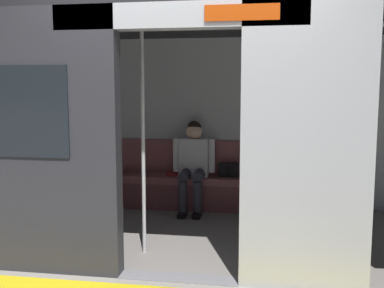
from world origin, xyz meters
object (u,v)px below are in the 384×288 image
object	(u,v)px
person_seated	(193,160)
book	(172,173)
handbag	(229,170)
train_car	(193,91)
bench_seat	(210,184)
grab_pole_door	(143,139)

from	to	relation	value
person_seated	book	xyz separation A→B (m)	(0.31, -0.13, -0.21)
person_seated	handbag	xyz separation A→B (m)	(-0.45, -0.13, -0.14)
train_car	person_seated	distance (m)	1.33
bench_seat	person_seated	bearing A→B (deg)	13.67
grab_pole_door	book	bearing A→B (deg)	-87.31
book	grab_pole_door	bearing A→B (deg)	86.19
handbag	bench_seat	bearing A→B (deg)	19.38
bench_seat	book	size ratio (longest dim) A/B	15.12
person_seated	grab_pole_door	distance (m)	1.70
train_car	book	bearing A→B (deg)	-67.46
handbag	train_car	bearing A→B (deg)	74.72
grab_pole_door	handbag	bearing A→B (deg)	-110.92
train_car	person_seated	size ratio (longest dim) A/B	5.50
train_car	handbag	world-z (taller)	train_car
train_car	handbag	bearing A→B (deg)	-105.28
book	train_car	bearing A→B (deg)	106.04
bench_seat	handbag	distance (m)	0.31
bench_seat	grab_pole_door	bearing A→B (deg)	75.25
book	handbag	bearing A→B (deg)	173.99
train_car	grab_pole_door	world-z (taller)	train_car
grab_pole_door	bench_seat	bearing A→B (deg)	-104.75
train_car	person_seated	bearing A→B (deg)	-81.28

